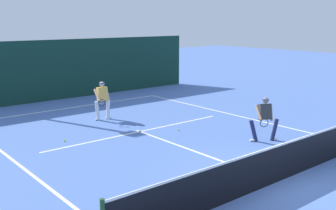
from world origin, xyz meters
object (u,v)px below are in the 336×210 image
Objects in this scene: player_near at (265,118)px; player_far at (102,99)px; tennis_ball at (65,141)px; tennis_ball_extra at (178,130)px.

player_near is 0.95× the size of player_far.
player_far is at bearing -36.91° from player_near.
player_far reaches higher than tennis_ball.
player_near is 3.31m from tennis_ball_extra.
player_near is at bearing -64.17° from tennis_ball_extra.
tennis_ball_extra is (1.33, -3.29, -0.86)m from player_far.
player_near is 23.30× the size of tennis_ball.
tennis_ball is (-5.36, 4.30, -0.80)m from player_near.
tennis_ball_extra is at bearing -34.93° from player_near.
player_far is (-2.74, 6.19, 0.05)m from player_near.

